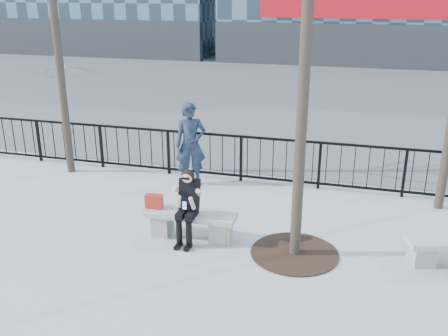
# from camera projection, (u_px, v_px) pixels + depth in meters

# --- Properties ---
(ground) EXTENTS (120.00, 120.00, 0.00)m
(ground) POSITION_uv_depth(u_px,v_px,m) (191.00, 237.00, 9.08)
(ground) COLOR #A2A19D
(ground) RESTS_ON ground
(street_surface) EXTENTS (60.00, 23.00, 0.01)m
(street_surface) POSITION_uv_depth(u_px,v_px,m) (299.00, 88.00, 22.67)
(street_surface) COLOR #474747
(street_surface) RESTS_ON ground
(railing) EXTENTS (14.00, 0.06, 1.10)m
(railing) POSITION_uv_depth(u_px,v_px,m) (233.00, 158.00, 11.61)
(railing) COLOR black
(railing) RESTS_ON ground
(tree_grate) EXTENTS (1.50, 1.50, 0.02)m
(tree_grate) POSITION_uv_depth(u_px,v_px,m) (294.00, 253.00, 8.51)
(tree_grate) COLOR black
(tree_grate) RESTS_ON ground
(bench_main) EXTENTS (1.65, 0.46, 0.49)m
(bench_main) POSITION_uv_depth(u_px,v_px,m) (191.00, 222.00, 8.98)
(bench_main) COLOR gray
(bench_main) RESTS_ON ground
(seated_woman) EXTENTS (0.50, 0.64, 1.34)m
(seated_woman) POSITION_uv_depth(u_px,v_px,m) (187.00, 207.00, 8.71)
(seated_woman) COLOR black
(seated_woman) RESTS_ON ground
(handbag) EXTENTS (0.32, 0.16, 0.26)m
(handbag) POSITION_uv_depth(u_px,v_px,m) (154.00, 201.00, 9.07)
(handbag) COLOR #AD2515
(handbag) RESTS_ON bench_main
(shopping_bag) EXTENTS (0.42, 0.22, 0.37)m
(shopping_bag) POSITION_uv_depth(u_px,v_px,m) (221.00, 234.00, 8.81)
(shopping_bag) COLOR #C0B288
(shopping_bag) RESTS_ON ground
(standing_man) EXTENTS (0.83, 0.70, 1.92)m
(standing_man) POSITION_uv_depth(u_px,v_px,m) (191.00, 144.00, 11.22)
(standing_man) COLOR black
(standing_man) RESTS_ON ground
(vendor_umbrella) EXTENTS (2.36, 2.41, 2.15)m
(vendor_umbrella) POSITION_uv_depth(u_px,v_px,m) (67.00, 99.00, 15.23)
(vendor_umbrella) COLOR yellow
(vendor_umbrella) RESTS_ON ground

